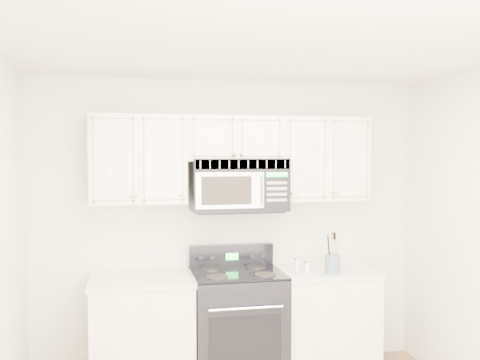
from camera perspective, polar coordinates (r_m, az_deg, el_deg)
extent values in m
cube|color=silver|center=(3.21, 4.87, 14.65)|extent=(3.50, 3.50, 0.01)
cube|color=beige|center=(4.88, -1.07, -4.76)|extent=(3.50, 0.01, 2.60)
cube|color=white|center=(4.69, -10.36, -15.93)|extent=(0.82, 0.63, 0.88)
cube|color=silver|center=(4.56, -10.41, -10.45)|extent=(0.86, 0.65, 0.04)
cube|color=white|center=(4.98, 9.03, -14.78)|extent=(0.82, 0.63, 0.88)
cube|color=silver|center=(4.87, 9.07, -9.60)|extent=(0.86, 0.65, 0.04)
cube|color=black|center=(4.76, -0.28, -15.36)|extent=(0.77, 0.65, 0.92)
cube|color=black|center=(4.45, 0.61, -16.79)|extent=(0.58, 0.01, 0.40)
cylinder|color=silver|center=(4.34, 0.68, -13.54)|extent=(0.60, 0.02, 0.02)
cube|color=black|center=(4.63, -0.28, -9.88)|extent=(0.77, 0.65, 0.02)
cube|color=black|center=(4.89, -0.95, -8.07)|extent=(0.77, 0.08, 0.20)
cube|color=#10D540|center=(4.84, -0.85, -8.16)|extent=(0.11, 0.00, 0.06)
cube|color=white|center=(4.59, -10.81, 2.16)|extent=(0.80, 0.33, 0.75)
cube|color=white|center=(4.90, 8.75, 2.22)|extent=(0.80, 0.33, 0.75)
cube|color=white|center=(4.68, -0.71, 4.43)|extent=(0.84, 0.33, 0.39)
sphere|color=gold|center=(4.42, -11.00, -1.69)|extent=(0.03, 0.03, 0.03)
sphere|color=gold|center=(4.44, -6.34, -1.64)|extent=(0.03, 0.03, 0.03)
sphere|color=gold|center=(4.63, 5.59, -1.45)|extent=(0.03, 0.03, 0.03)
sphere|color=gold|center=(4.74, 9.75, -1.38)|extent=(0.03, 0.03, 0.03)
sphere|color=gold|center=(4.49, -0.63, 2.77)|extent=(0.03, 0.03, 0.03)
sphere|color=gold|center=(4.50, 0.12, 2.77)|extent=(0.03, 0.03, 0.03)
cylinder|color=red|center=(4.49, -0.46, 2.03)|extent=(0.00, 0.00, 0.12)
sphere|color=gold|center=(4.49, -0.45, 1.22)|extent=(0.04, 0.04, 0.04)
cube|color=black|center=(4.65, -0.17, -0.47)|extent=(0.82, 0.41, 0.45)
cube|color=#9A9988|center=(4.45, 0.35, 1.68)|extent=(0.80, 0.01, 0.08)
cube|color=#ABACB4|center=(4.43, -1.06, -1.12)|extent=(0.57, 0.01, 0.30)
cube|color=black|center=(4.42, -1.43, -1.13)|extent=(0.42, 0.01, 0.24)
cube|color=black|center=(4.52, 3.94, -1.05)|extent=(0.23, 0.01, 0.30)
cube|color=#10D540|center=(4.51, 3.97, 0.59)|extent=(0.19, 0.00, 0.04)
cylinder|color=silver|center=(4.45, 2.47, -1.10)|extent=(0.02, 0.02, 0.26)
cylinder|color=#455C72|center=(4.67, 9.84, -8.84)|extent=(0.13, 0.13, 0.16)
cylinder|color=#B2734F|center=(4.67, 10.26, -7.85)|extent=(0.01, 0.01, 0.28)
cylinder|color=black|center=(4.68, 9.49, -7.69)|extent=(0.01, 0.01, 0.31)
cylinder|color=#B2734F|center=(4.62, 9.78, -7.69)|extent=(0.01, 0.01, 0.33)
cylinder|color=silver|center=(4.70, 7.20, -9.24)|extent=(0.04, 0.04, 0.09)
cylinder|color=silver|center=(4.69, 7.21, -8.62)|extent=(0.04, 0.04, 0.02)
cylinder|color=silver|center=(4.78, 6.12, -8.99)|extent=(0.04, 0.04, 0.09)
cylinder|color=silver|center=(4.77, 6.12, -8.35)|extent=(0.05, 0.05, 0.02)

